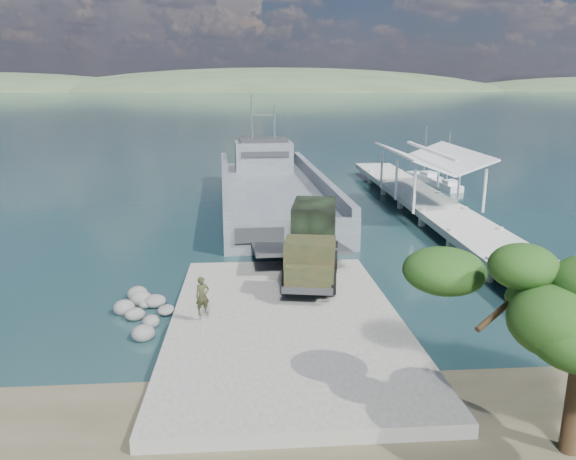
% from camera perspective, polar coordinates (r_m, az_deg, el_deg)
% --- Properties ---
extents(ground, '(1400.00, 1400.00, 0.00)m').
position_cam_1_polar(ground, '(26.09, -0.38, -8.89)').
color(ground, '#183B3A').
rests_on(ground, ground).
extents(boat_ramp, '(10.00, 18.00, 0.50)m').
position_cam_1_polar(boat_ramp, '(25.08, -0.22, -9.29)').
color(boat_ramp, slate).
rests_on(boat_ramp, ground).
extents(shoreline_rocks, '(3.20, 5.60, 0.90)m').
position_cam_1_polar(shoreline_rocks, '(26.90, -13.90, -8.60)').
color(shoreline_rocks, '#60605E').
rests_on(shoreline_rocks, ground).
extents(distant_headlands, '(1000.00, 240.00, 48.00)m').
position_cam_1_polar(distant_headlands, '(586.18, 0.81, 13.95)').
color(distant_headlands, '#354B2F').
rests_on(distant_headlands, ground).
extents(pier, '(6.40, 44.00, 6.10)m').
position_cam_1_polar(pier, '(45.89, 14.40, 3.25)').
color(pier, '#ADADA3').
rests_on(pier, ground).
extents(landing_craft, '(9.84, 34.11, 10.04)m').
position_cam_1_polar(landing_craft, '(48.72, -1.59, 3.45)').
color(landing_craft, '#4E545C').
rests_on(landing_craft, ground).
extents(military_truck, '(3.71, 8.14, 3.64)m').
position_cam_1_polar(military_truck, '(29.59, 2.54, -1.22)').
color(military_truck, black).
rests_on(military_truck, boat_ramp).
extents(soldier, '(0.72, 0.60, 1.67)m').
position_cam_1_polar(soldier, '(24.32, -8.66, -7.49)').
color(soldier, black).
rests_on(soldier, boat_ramp).
extents(sailboat_near, '(1.85, 4.88, 5.80)m').
position_cam_1_polar(sailboat_near, '(58.64, 15.85, 4.35)').
color(sailboat_near, silver).
rests_on(sailboat_near, ground).
extents(sailboat_far, '(2.80, 5.17, 6.05)m').
position_cam_1_polar(sailboat_far, '(63.18, 13.68, 5.24)').
color(sailboat_far, silver).
rests_on(sailboat_far, ground).
extents(overhang_tree, '(6.71, 6.18, 6.09)m').
position_cam_1_polar(overhang_tree, '(16.95, 26.35, -6.22)').
color(overhang_tree, '#372316').
rests_on(overhang_tree, ground).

